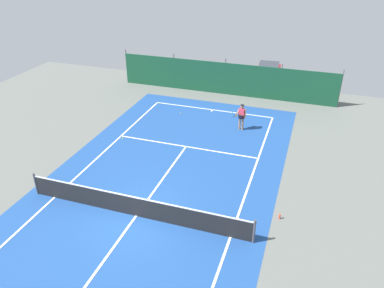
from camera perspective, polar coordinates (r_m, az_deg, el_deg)
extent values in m
plane|color=slate|center=(16.55, -8.40, -10.67)|extent=(36.00, 36.00, 0.00)
cube|color=#1E478C|center=(16.55, -8.40, -10.66)|extent=(11.02, 26.60, 0.01)
cube|color=white|center=(26.13, 3.11, 5.17)|extent=(8.22, 0.10, 0.01)
cube|color=white|center=(18.50, -20.00, -7.54)|extent=(0.10, 23.80, 0.01)
cube|color=white|center=(15.46, 5.82, -13.78)|extent=(0.10, 23.80, 0.01)
cube|color=white|center=(21.41, -0.91, -0.39)|extent=(8.22, 0.10, 0.01)
cube|color=white|center=(16.55, -8.40, -10.64)|extent=(0.10, 12.80, 0.01)
cube|color=white|center=(26.00, 3.02, 5.05)|extent=(0.10, 0.30, 0.01)
cube|color=black|center=(16.26, -8.51, -9.37)|extent=(9.92, 0.03, 0.95)
cube|color=white|center=(15.96, -8.64, -7.96)|extent=(9.92, 0.04, 0.05)
cylinder|color=#47474C|center=(18.73, -22.47, -5.57)|extent=(0.10, 0.10, 1.10)
cylinder|color=#47474C|center=(15.00, 9.35, -12.89)|extent=(0.10, 0.10, 1.10)
cube|color=#14472D|center=(28.61, 4.95, 9.78)|extent=(16.22, 0.06, 2.40)
cylinder|color=#595B60|center=(31.41, -9.80, 11.49)|extent=(0.08, 0.08, 2.70)
cylinder|color=#595B60|center=(29.77, -2.73, 10.92)|extent=(0.08, 0.08, 2.70)
cylinder|color=#595B60|center=(28.61, 4.99, 10.10)|extent=(0.08, 0.08, 2.70)
cylinder|color=#595B60|center=(28.01, 13.16, 9.04)|extent=(0.08, 0.08, 2.70)
cylinder|color=#595B60|center=(27.98, 21.45, 7.77)|extent=(0.08, 0.08, 2.70)
cube|color=#234C1E|center=(29.37, 5.18, 8.94)|extent=(14.60, 0.70, 1.10)
cylinder|color=#9E7051|center=(23.34, 7.63, 3.03)|extent=(0.12, 0.12, 0.82)
cylinder|color=#9E7051|center=(23.41, 7.19, 3.15)|extent=(0.12, 0.12, 0.82)
cylinder|color=black|center=(23.17, 7.49, 4.18)|extent=(0.40, 0.40, 0.22)
cube|color=#D1384C|center=(23.09, 7.52, 4.63)|extent=(0.40, 0.28, 0.56)
sphere|color=#9E7051|center=(22.92, 7.59, 5.61)|extent=(0.22, 0.22, 0.22)
cylinder|color=black|center=(22.88, 7.60, 5.82)|extent=(0.23, 0.23, 0.04)
cylinder|color=#9E7051|center=(22.99, 8.04, 4.56)|extent=(0.09, 0.09, 0.58)
cylinder|color=#9E7051|center=(23.07, 6.88, 4.73)|extent=(0.22, 0.53, 0.41)
cylinder|color=black|center=(22.88, 6.41, 4.25)|extent=(0.10, 0.27, 0.13)
torus|color=teal|center=(22.79, 6.44, 4.75)|extent=(0.33, 0.20, 0.29)
sphere|color=#CCDB33|center=(25.55, -1.69, 4.69)|extent=(0.07, 0.07, 0.07)
sphere|color=#CCDB33|center=(22.58, -10.44, 0.81)|extent=(0.07, 0.07, 0.07)
cube|color=maroon|center=(31.27, 11.39, 10.06)|extent=(2.15, 4.34, 0.80)
cube|color=#2D333D|center=(31.06, 11.51, 11.24)|extent=(1.69, 2.01, 0.56)
cylinder|color=black|center=(32.67, 9.88, 10.26)|extent=(0.27, 0.66, 0.64)
cylinder|color=black|center=(32.62, 13.07, 9.91)|extent=(0.27, 0.66, 0.64)
cylinder|color=black|center=(30.21, 9.45, 8.77)|extent=(0.27, 0.66, 0.64)
cylinder|color=black|center=(30.15, 12.88, 8.39)|extent=(0.27, 0.66, 0.64)
cylinder|color=#D84C38|center=(16.58, 13.07, -10.59)|extent=(0.08, 0.08, 0.24)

